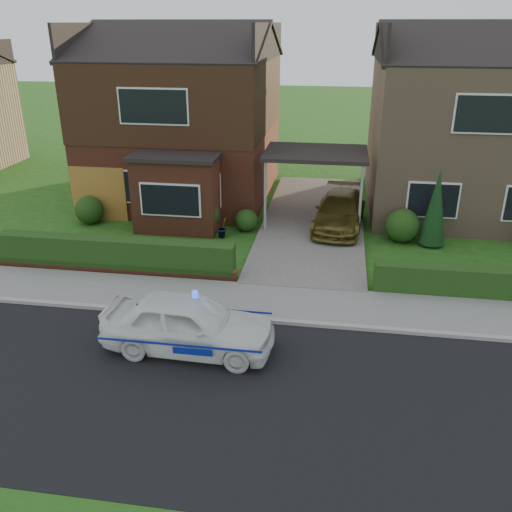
# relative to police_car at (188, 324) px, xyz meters

# --- Properties ---
(ground) EXTENTS (120.00, 120.00, 0.00)m
(ground) POSITION_rel_police_car_xyz_m (2.39, -1.55, -0.69)
(ground) COLOR #214813
(ground) RESTS_ON ground
(road) EXTENTS (60.00, 6.00, 0.02)m
(road) POSITION_rel_police_car_xyz_m (2.39, -1.55, -0.69)
(road) COLOR black
(road) RESTS_ON ground
(kerb) EXTENTS (60.00, 0.16, 0.12)m
(kerb) POSITION_rel_police_car_xyz_m (2.39, 1.50, -0.63)
(kerb) COLOR #9E9993
(kerb) RESTS_ON ground
(sidewalk) EXTENTS (60.00, 2.00, 0.10)m
(sidewalk) POSITION_rel_police_car_xyz_m (2.39, 2.55, -0.64)
(sidewalk) COLOR slate
(sidewalk) RESTS_ON ground
(driveway) EXTENTS (3.80, 12.00, 0.12)m
(driveway) POSITION_rel_police_car_xyz_m (2.39, 9.45, -0.63)
(driveway) COLOR #666059
(driveway) RESTS_ON ground
(house_left) EXTENTS (7.50, 9.53, 7.25)m
(house_left) POSITION_rel_police_car_xyz_m (-3.39, 12.36, 3.12)
(house_left) COLOR brown
(house_left) RESTS_ON ground
(house_right) EXTENTS (7.50, 8.06, 7.25)m
(house_right) POSITION_rel_police_car_xyz_m (8.19, 12.45, 2.97)
(house_right) COLOR #987A5D
(house_right) RESTS_ON ground
(carport_link) EXTENTS (3.80, 3.00, 2.77)m
(carport_link) POSITION_rel_police_car_xyz_m (2.39, 9.41, 1.97)
(carport_link) COLOR black
(carport_link) RESTS_ON ground
(garage_door) EXTENTS (2.20, 0.10, 2.10)m
(garage_door) POSITION_rel_police_car_xyz_m (-5.86, 8.41, 0.36)
(garage_door) COLOR #90601F
(garage_door) RESTS_ON ground
(dwarf_wall) EXTENTS (7.70, 0.25, 0.36)m
(dwarf_wall) POSITION_rel_police_car_xyz_m (-3.41, 3.75, -0.51)
(dwarf_wall) COLOR brown
(dwarf_wall) RESTS_ON ground
(hedge_left) EXTENTS (7.50, 0.55, 0.90)m
(hedge_left) POSITION_rel_police_car_xyz_m (-3.41, 3.90, -0.69)
(hedge_left) COLOR #183711
(hedge_left) RESTS_ON ground
(hedge_right) EXTENTS (7.50, 0.55, 0.80)m
(hedge_right) POSITION_rel_police_car_xyz_m (8.19, 3.80, -0.69)
(hedge_right) COLOR #183711
(hedge_right) RESTS_ON ground
(shrub_left_far) EXTENTS (1.08, 1.08, 1.08)m
(shrub_left_far) POSITION_rel_police_car_xyz_m (-6.11, 7.95, -0.15)
(shrub_left_far) COLOR #183711
(shrub_left_far) RESTS_ON ground
(shrub_left_mid) EXTENTS (1.32, 1.32, 1.32)m
(shrub_left_mid) POSITION_rel_police_car_xyz_m (-1.61, 7.75, -0.03)
(shrub_left_mid) COLOR #183711
(shrub_left_mid) RESTS_ON ground
(shrub_left_near) EXTENTS (0.84, 0.84, 0.84)m
(shrub_left_near) POSITION_rel_police_car_xyz_m (-0.01, 8.05, -0.27)
(shrub_left_near) COLOR #183711
(shrub_left_near) RESTS_ON ground
(shrub_right_near) EXTENTS (1.20, 1.20, 1.20)m
(shrub_right_near) POSITION_rel_police_car_xyz_m (5.59, 7.85, -0.09)
(shrub_right_near) COLOR #183711
(shrub_right_near) RESTS_ON ground
(conifer_a) EXTENTS (0.90, 0.90, 2.60)m
(conifer_a) POSITION_rel_police_car_xyz_m (6.59, 7.65, 0.61)
(conifer_a) COLOR black
(conifer_a) RESTS_ON ground
(police_car) EXTENTS (3.72, 4.10, 1.54)m
(police_car) POSITION_rel_police_car_xyz_m (0.00, 0.00, 0.00)
(police_car) COLOR white
(police_car) RESTS_ON ground
(driveway_car) EXTENTS (2.09, 4.33, 1.22)m
(driveway_car) POSITION_rel_police_car_xyz_m (3.39, 8.73, 0.04)
(driveway_car) COLOR brown
(driveway_car) RESTS_ON driveway
(potted_plant_a) EXTENTS (0.42, 0.34, 0.70)m
(potted_plant_a) POSITION_rel_police_car_xyz_m (-4.07, 4.72, -0.34)
(potted_plant_a) COLOR gray
(potted_plant_a) RESTS_ON ground
(potted_plant_b) EXTENTS (0.50, 0.47, 0.72)m
(potted_plant_b) POSITION_rel_police_car_xyz_m (-0.75, 7.26, -0.33)
(potted_plant_b) COLOR gray
(potted_plant_b) RESTS_ON ground
(potted_plant_c) EXTENTS (0.50, 0.50, 0.81)m
(potted_plant_c) POSITION_rel_police_car_xyz_m (-1.29, 4.54, -0.28)
(potted_plant_c) COLOR gray
(potted_plant_c) RESTS_ON ground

